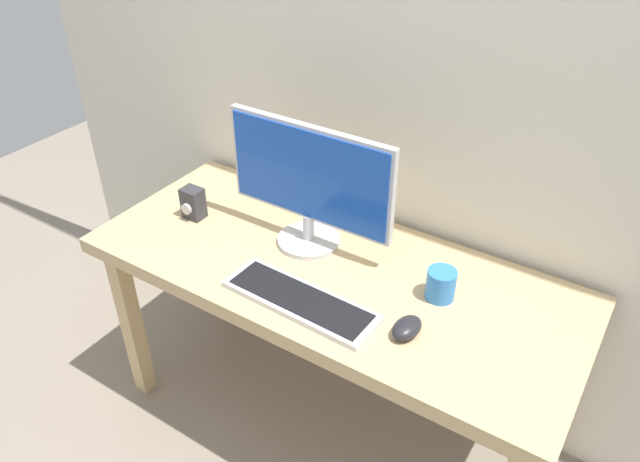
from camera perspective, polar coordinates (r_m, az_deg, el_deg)
The scene contains 7 objects.
ground_plane at distance 2.43m, azimuth 0.82°, elevation -17.40°, with size 6.00×6.00×0.00m, color gray.
desk at distance 1.95m, azimuth 0.97°, elevation -5.30°, with size 1.56×0.65×0.75m.
monitor at distance 1.89m, azimuth -1.00°, elevation 4.57°, with size 0.58×0.21×0.41m.
keyboard_primary at distance 1.76m, azimuth -1.88°, elevation -6.53°, with size 0.48×0.16×0.02m.
mouse at distance 1.67m, azimuth 8.15°, elevation -8.98°, with size 0.07×0.10×0.04m, color #232328.
audio_controller at distance 2.14m, azimuth -11.82°, elevation 2.56°, with size 0.07×0.07×0.11m.
coffee_mug at distance 1.79m, azimuth 11.26°, elevation -4.93°, with size 0.09×0.09×0.09m, color #337FD8.
Camera 1 is at (0.78, -1.28, 1.91)m, focal length 34.14 mm.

